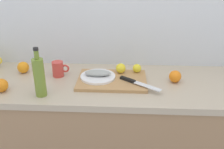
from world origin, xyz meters
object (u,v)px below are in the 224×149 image
Objects in this scene: cutting_board at (112,80)px; chef_knife at (135,82)px; white_plate at (98,77)px; olive_oil_bottle at (39,77)px; orange_0 at (1,85)px; fish_fillet at (98,73)px; lemon_0 at (121,68)px; coffee_mug_2 at (58,69)px.

cutting_board is 1.75× the size of chef_knife.
chef_knife is (0.24, -0.07, 0.00)m from white_plate.
cutting_board is 0.16m from chef_knife.
olive_oil_bottle reaches higher than orange_0.
cutting_board is at bearing -165.94° from chef_knife.
fish_fillet is 2.57× the size of lemon_0.
lemon_0 is 0.57× the size of coffee_mug_2.
white_plate is 2.83× the size of orange_0.
chef_knife is 3.81× the size of lemon_0.
olive_oil_bottle reaches higher than chef_knife.
fish_fillet is 0.59m from orange_0.
orange_0 is (-0.71, -0.26, -0.01)m from lemon_0.
white_plate is at bearing -11.10° from coffee_mug_2.
olive_oil_bottle is at bearing -146.77° from lemon_0.
white_plate is at bearing 172.32° from cutting_board.
olive_oil_bottle is at bearing -153.41° from cutting_board.
orange_0 is (-0.65, -0.17, 0.03)m from cutting_board.
chef_knife is 3.15× the size of orange_0.
coffee_mug_2 is at bearing 168.90° from fish_fillet.
coffee_mug_2 is at bearing 169.76° from cutting_board.
cutting_board is at bearing -7.68° from fish_fillet.
chef_knife is 0.18m from lemon_0.
fish_fillet is (-0.09, 0.01, 0.04)m from cutting_board.
orange_0 is (-0.29, -0.23, -0.01)m from coffee_mug_2.
chef_knife is at bearing -13.63° from coffee_mug_2.
white_plate is 3.43× the size of lemon_0.
orange_0 is at bearing -159.53° from lemon_0.
olive_oil_bottle reaches higher than cutting_board.
olive_oil_bottle is (-0.40, -0.20, 0.11)m from cutting_board.
fish_fillet is 0.25m from chef_knife.
lemon_0 is at bearing 156.17° from chef_knife.
chef_knife reaches higher than cutting_board.
coffee_mug_2 reaches higher than lemon_0.
fish_fillet is 0.58× the size of olive_oil_bottle.
cutting_board is 1.51× the size of olive_oil_bottle.
cutting_board is at bearing -118.94° from lemon_0.
lemon_0 reaches higher than white_plate.
coffee_mug_2 is (-0.27, 0.05, 0.02)m from white_plate.
olive_oil_bottle is 0.28m from coffee_mug_2.
cutting_board is at bearing -7.68° from white_plate.
orange_0 is (-0.25, 0.03, -0.08)m from olive_oil_bottle.
olive_oil_bottle reaches higher than fish_fillet.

